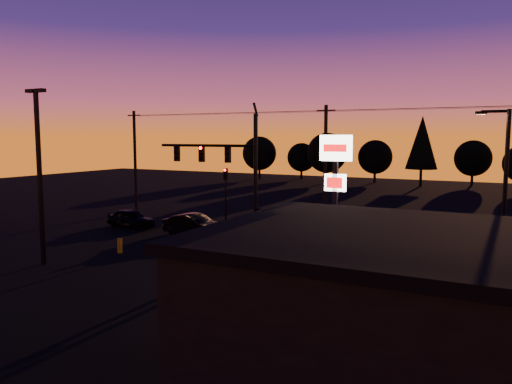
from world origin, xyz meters
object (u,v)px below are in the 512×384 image
pylon_sign (335,176)px  car_mid (194,225)px  car_left (131,218)px  parking_lot_light (39,165)px  bollard (120,246)px  suv_parked (343,285)px  secondary_signal (226,188)px  traffic_signal_mast (231,168)px  streetlight (503,186)px

pylon_sign → car_mid: pylon_sign is taller
pylon_sign → car_left: (-17.77, 5.91, -4.23)m
parking_lot_light → pylon_sign: 15.19m
bollard → parking_lot_light: bearing=-114.5°
car_left → suv_parked: 21.18m
secondary_signal → suv_parked: 18.83m
parking_lot_light → car_mid: parking_lot_light is taller
car_left → suv_parked: size_ratio=0.78×
secondary_signal → parking_lot_light: 14.90m
bollard → car_mid: bearing=80.4°
traffic_signal_mast → parking_lot_light: bearing=-136.6°
parking_lot_light → streetlight: size_ratio=1.14×
secondary_signal → streetlight: 19.89m
bollard → streetlight: bearing=13.3°
parking_lot_light → bollard: bearing=65.5°
bollard → car_left: car_left is taller
streetlight → car_mid: streetlight is taller
bollard → suv_parked: 14.37m
streetlight → car_left: streetlight is taller
pylon_sign → suv_parked: (1.41, -3.05, -4.20)m
streetlight → suv_parked: (-5.49, -7.05, -3.71)m
traffic_signal_mast → secondary_signal: size_ratio=1.97×
secondary_signal → parking_lot_light: size_ratio=0.48×
streetlight → car_left: 25.04m
bollard → suv_parked: size_ratio=0.16×
traffic_signal_mast → pylon_sign: size_ratio=1.26×
streetlight → traffic_signal_mast: bearing=-173.9°
pylon_sign → bollard: pylon_sign is taller
parking_lot_light → suv_parked: bearing=5.2°
parking_lot_light → pylon_sign: bearing=17.2°
streetlight → car_left: size_ratio=1.99×
secondary_signal → car_left: size_ratio=1.08×
parking_lot_light → car_left: parking_lot_light is taller
pylon_sign → suv_parked: pylon_sign is taller
secondary_signal → car_left: 7.39m
car_mid → suv_parked: size_ratio=0.88×
car_left → streetlight: bearing=-87.3°
parking_lot_light → traffic_signal_mast: bearing=43.4°
traffic_signal_mast → car_left: 11.99m
secondary_signal → car_mid: 5.04m
parking_lot_light → secondary_signal: bearing=80.2°
pylon_sign → streetlight: 8.00m
pylon_sign → suv_parked: bearing=-65.1°
traffic_signal_mast → secondary_signal: bearing=123.2°
parking_lot_light → streetlight: parking_lot_light is taller
secondary_signal → bollard: 10.94m
car_left → car_mid: car_mid is taller
streetlight → suv_parked: streetlight is taller
streetlight → suv_parked: bearing=-127.9°
bollard → pylon_sign: bearing=2.9°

